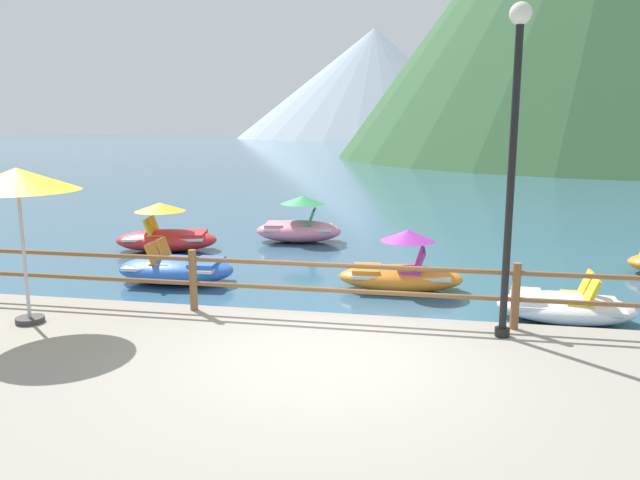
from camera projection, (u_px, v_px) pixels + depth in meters
ground_plane at (420, 166)px, 46.28m from camera, size 200.00×200.00×0.00m
promenade_dock at (286, 469)px, 5.52m from camera, size 28.00×8.00×0.40m
dock_railing at (347, 281)px, 8.99m from camera, size 23.92×0.12×0.95m
lamp_post at (513, 144)px, 7.87m from camera, size 0.28×0.28×4.32m
beach_umbrella at (17, 182)px, 8.55m from camera, size 1.70×1.70×2.24m
pedal_boat_0 at (564, 306)px, 10.24m from camera, size 2.26×1.40×0.81m
pedal_boat_1 at (401, 271)px, 12.09m from camera, size 2.49×1.27×1.21m
pedal_boat_3 at (166, 235)px, 15.79m from camera, size 2.79×1.85×1.25m
pedal_boat_4 at (299, 226)px, 16.98m from camera, size 2.49×1.58×1.28m
pedal_boat_5 at (177, 269)px, 12.67m from camera, size 2.47×1.47×0.88m
distant_peak at (374, 84)px, 128.90m from camera, size 57.69×57.69×22.36m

